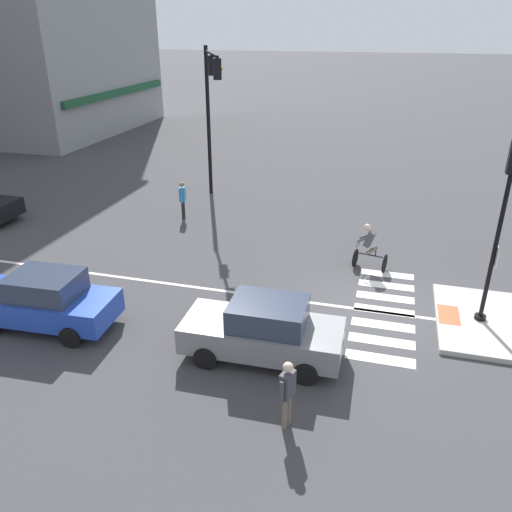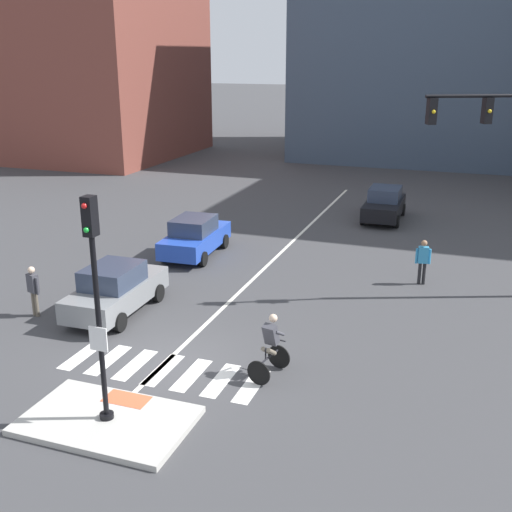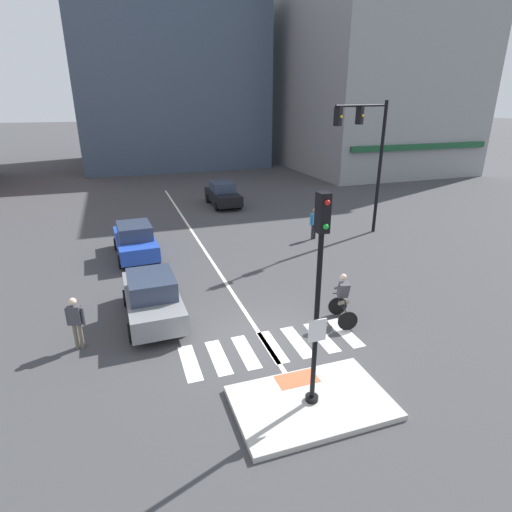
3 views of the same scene
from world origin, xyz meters
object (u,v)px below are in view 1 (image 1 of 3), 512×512
(cyclist, at_px, (369,246))
(car_blue_westbound_far, at_px, (44,300))
(car_grey_westbound_near, at_px, (264,330))
(pedestrian_waiting_far_side, at_px, (183,197))
(pedestrian_at_curb_left, at_px, (287,390))
(traffic_light_mast, at_px, (211,99))
(signal_pole, at_px, (502,219))

(cyclist, bearing_deg, car_blue_westbound_far, 125.53)
(car_grey_westbound_near, relative_size, pedestrian_waiting_far_side, 2.48)
(cyclist, relative_size, pedestrian_at_curb_left, 1.01)
(pedestrian_at_curb_left, height_order, pedestrian_waiting_far_side, same)
(car_blue_westbound_far, distance_m, pedestrian_waiting_far_side, 9.22)
(traffic_light_mast, bearing_deg, car_blue_westbound_far, 175.86)
(signal_pole, xyz_separation_m, car_blue_westbound_far, (-3.38, 12.04, -2.43))
(signal_pole, relative_size, traffic_light_mast, 0.73)
(signal_pole, bearing_deg, car_blue_westbound_far, 105.68)
(cyclist, bearing_deg, traffic_light_mast, 53.89)
(signal_pole, distance_m, pedestrian_at_curb_left, 7.51)
(traffic_light_mast, distance_m, pedestrian_at_curb_left, 15.94)
(car_blue_westbound_far, distance_m, cyclist, 10.61)
(car_blue_westbound_far, bearing_deg, pedestrian_at_curb_left, -105.99)
(traffic_light_mast, bearing_deg, car_grey_westbound_near, -154.68)
(car_grey_westbound_near, bearing_deg, cyclist, -20.60)
(traffic_light_mast, xyz_separation_m, pedestrian_waiting_far_side, (-2.62, 0.51, -3.85))
(cyclist, distance_m, pedestrian_waiting_far_side, 8.83)
(signal_pole, bearing_deg, pedestrian_at_curb_left, 140.47)
(car_grey_westbound_near, bearing_deg, pedestrian_at_curb_left, -154.46)
(signal_pole, xyz_separation_m, traffic_light_mast, (8.46, 11.18, 1.59))
(car_blue_westbound_far, relative_size, car_grey_westbound_near, 1.01)
(car_blue_westbound_far, height_order, car_grey_westbound_near, same)
(car_blue_westbound_far, xyz_separation_m, pedestrian_at_curb_left, (-2.14, -7.48, 0.17))
(car_grey_westbound_near, relative_size, pedestrian_at_curb_left, 2.48)
(signal_pole, xyz_separation_m, pedestrian_at_curb_left, (-5.52, 4.56, -2.26))
(signal_pole, relative_size, car_blue_westbound_far, 1.23)
(car_blue_westbound_far, xyz_separation_m, cyclist, (6.16, -8.63, 0.06))
(cyclist, xyz_separation_m, pedestrian_waiting_far_side, (3.05, 8.28, 0.11))
(signal_pole, distance_m, car_grey_westbound_near, 6.95)
(cyclist, height_order, pedestrian_at_curb_left, cyclist)
(pedestrian_at_curb_left, bearing_deg, car_grey_westbound_near, 25.54)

